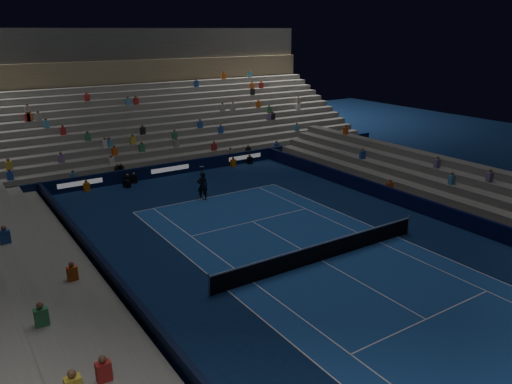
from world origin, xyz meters
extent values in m
plane|color=#0B1F47|center=(0.00, 0.00, 0.00)|extent=(90.00, 90.00, 0.00)
cube|color=#1B4795|center=(0.00, 0.00, 0.01)|extent=(10.97, 23.77, 0.01)
cube|color=black|center=(0.00, 18.50, 0.50)|extent=(44.00, 0.25, 1.00)
cube|color=black|center=(9.70, 0.00, 0.50)|extent=(0.25, 37.00, 1.00)
cube|color=black|center=(-9.70, 0.00, 0.50)|extent=(0.25, 37.00, 1.00)
cube|color=slate|center=(0.00, 19.50, 0.25)|extent=(44.00, 1.00, 0.50)
cube|color=slate|center=(0.00, 20.50, 0.50)|extent=(44.00, 1.00, 1.00)
cube|color=slate|center=(0.00, 21.50, 0.75)|extent=(44.00, 1.00, 1.50)
cube|color=slate|center=(0.00, 22.50, 1.00)|extent=(44.00, 1.00, 2.00)
cube|color=slate|center=(0.00, 23.50, 1.25)|extent=(44.00, 1.00, 2.50)
cube|color=slate|center=(0.00, 24.50, 1.50)|extent=(44.00, 1.00, 3.00)
cube|color=slate|center=(0.00, 25.50, 1.75)|extent=(44.00, 1.00, 3.50)
cube|color=slate|center=(0.00, 26.50, 2.00)|extent=(44.00, 1.00, 4.00)
cube|color=slate|center=(0.00, 27.50, 2.25)|extent=(44.00, 1.00, 4.50)
cube|color=slate|center=(0.00, 28.50, 2.50)|extent=(44.00, 1.00, 5.00)
cube|color=slate|center=(0.00, 29.50, 2.75)|extent=(44.00, 1.00, 5.50)
cube|color=slate|center=(0.00, 30.50, 3.00)|extent=(44.00, 1.00, 6.00)
cube|color=#847352|center=(0.00, 31.60, 7.10)|extent=(44.00, 0.60, 2.20)
cube|color=#40403E|center=(0.00, 33.00, 9.70)|extent=(44.00, 2.40, 3.00)
cube|color=slate|center=(10.50, 0.00, 0.25)|extent=(1.00, 37.00, 0.50)
cube|color=slate|center=(11.50, 0.00, 0.50)|extent=(1.00, 37.00, 1.00)
cube|color=slate|center=(12.50, 0.00, 0.75)|extent=(1.00, 37.00, 1.50)
cube|color=slate|center=(13.50, 0.00, 1.00)|extent=(1.00, 37.00, 2.00)
cube|color=slate|center=(14.50, 0.00, 1.25)|extent=(1.00, 37.00, 2.50)
cube|color=slate|center=(-10.50, 0.00, 0.25)|extent=(1.00, 37.00, 0.50)
cube|color=slate|center=(-11.50, 0.00, 0.50)|extent=(1.00, 37.00, 1.00)
cube|color=slate|center=(-12.50, 0.00, 0.75)|extent=(1.00, 37.00, 1.50)
cube|color=slate|center=(-13.50, 0.00, 1.00)|extent=(1.00, 37.00, 2.00)
cube|color=slate|center=(-14.50, 0.00, 1.25)|extent=(1.00, 37.00, 2.50)
cylinder|color=#B2B2B7|center=(-6.40, 0.00, 0.55)|extent=(0.10, 0.10, 1.10)
cylinder|color=#B2B2B7|center=(6.40, 0.00, 0.55)|extent=(0.10, 0.10, 1.10)
cube|color=black|center=(0.00, 0.00, 0.45)|extent=(12.80, 0.03, 0.90)
cube|color=white|center=(0.00, 0.00, 0.94)|extent=(12.80, 0.04, 0.08)
imported|color=black|center=(-0.57, 11.74, 0.98)|extent=(0.81, 0.64, 1.95)
cube|color=black|center=(-3.95, 17.30, 0.26)|extent=(0.51, 0.57, 0.53)
cylinder|color=black|center=(-3.95, 16.89, 0.42)|extent=(0.24, 0.38, 0.16)
camera|label=1|loc=(-15.27, -17.16, 11.07)|focal=34.97mm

